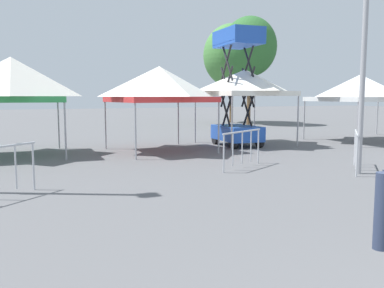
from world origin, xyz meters
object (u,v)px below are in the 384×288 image
canopy_tent_left_of_center (360,88)px  scissor_lift (237,113)px  tree_behind_tents_left (250,47)px  crowd_barrier_mid_lot (242,142)px  canopy_tent_far_left (245,83)px  tree_behind_tents_right (232,56)px  canopy_tent_center (159,84)px  light_pole_near_lift (366,7)px  crowd_barrier_by_lift (356,144)px  canopy_tent_behind_right (12,80)px

canopy_tent_left_of_center → scissor_lift: scissor_lift is taller
tree_behind_tents_left → crowd_barrier_mid_lot: size_ratio=4.15×
canopy_tent_far_left → tree_behind_tents_left: 13.06m
crowd_barrier_mid_lot → tree_behind_tents_right: bearing=60.6°
canopy_tent_center → tree_behind_tents_left: tree_behind_tents_left is taller
canopy_tent_center → light_pole_near_lift: (3.19, -6.59, 1.82)m
canopy_tent_left_of_center → crowd_barrier_by_lift: bearing=-136.9°
canopy_tent_center → crowd_barrier_by_lift: size_ratio=2.36×
canopy_tent_far_left → crowd_barrier_by_lift: bearing=-94.6°
crowd_barrier_mid_lot → crowd_barrier_by_lift: 3.15m
canopy_tent_left_of_center → light_pole_near_lift: (-6.19, -5.90, 1.89)m
canopy_tent_far_left → tree_behind_tents_right: 15.38m
canopy_tent_center → canopy_tent_behind_right: bearing=170.0°
tree_behind_tents_right → canopy_tent_left_of_center: bearing=-97.1°
tree_behind_tents_right → crowd_barrier_mid_lot: (-10.33, -18.35, -4.46)m
tree_behind_tents_right → canopy_tent_far_left: bearing=-118.1°
light_pole_near_lift → crowd_barrier_by_lift: light_pole_near_lift is taller
tree_behind_tents_right → crowd_barrier_by_lift: 21.92m
canopy_tent_behind_right → scissor_lift: 8.64m
canopy_tent_center → tree_behind_tents_left: bearing=45.2°
canopy_tent_behind_right → canopy_tent_center: size_ratio=0.97×
canopy_tent_left_of_center → tree_behind_tents_right: bearing=82.9°
light_pole_near_lift → crowd_barrier_by_lift: size_ratio=4.93×
canopy_tent_center → canopy_tent_left_of_center: canopy_tent_center is taller
canopy_tent_left_of_center → crowd_barrier_mid_lot: canopy_tent_left_of_center is taller
light_pole_near_lift → tree_behind_tents_right: tree_behind_tents_right is taller
canopy_tent_behind_right → canopy_tent_left_of_center: (14.41, -1.58, -0.19)m
canopy_tent_far_left → canopy_tent_left_of_center: (5.35, -1.18, -0.20)m
tree_behind_tents_left → crowd_barrier_by_lift: bearing=-113.5°
canopy_tent_far_left → crowd_barrier_by_lift: 6.95m
tree_behind_tents_left → crowd_barrier_by_lift: (-7.54, -17.30, -4.83)m
canopy_tent_behind_right → tree_behind_tents_right: 20.93m
canopy_tent_left_of_center → tree_behind_tents_left: (1.66, 11.80, 3.16)m
light_pole_near_lift → crowd_barrier_by_lift: 3.60m
canopy_tent_center → canopy_tent_left_of_center: bearing=-4.2°
tree_behind_tents_left → crowd_barrier_by_lift: tree_behind_tents_left is taller
canopy_tent_center → tree_behind_tents_right: bearing=51.1°
crowd_barrier_mid_lot → crowd_barrier_by_lift: size_ratio=1.22×
canopy_tent_far_left → scissor_lift: (-0.54, -0.29, -1.24)m
crowd_barrier_by_lift → canopy_tent_left_of_center: bearing=43.1°
canopy_tent_behind_right → scissor_lift: bearing=-4.6°
canopy_tent_center → light_pole_near_lift: bearing=-64.1°
canopy_tent_center → crowd_barrier_mid_lot: (0.85, -4.49, -1.75)m
crowd_barrier_by_lift → tree_behind_tents_right: bearing=69.0°
canopy_tent_far_left → scissor_lift: scissor_lift is taller
canopy_tent_center → tree_behind_tents_right: tree_behind_tents_right is taller
scissor_lift → tree_behind_tents_left: bearing=55.3°
canopy_tent_behind_right → canopy_tent_left_of_center: 14.50m
canopy_tent_far_left → tree_behind_tents_left: tree_behind_tents_left is taller
canopy_tent_left_of_center → crowd_barrier_mid_lot: bearing=-156.0°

